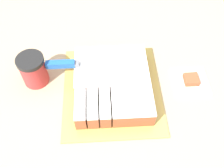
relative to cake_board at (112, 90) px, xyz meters
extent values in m
plane|color=#9E9384|center=(0.05, 0.07, -0.89)|extent=(8.00, 8.00, 0.00)
cube|color=tan|center=(0.05, 0.07, -0.45)|extent=(1.40, 1.10, 0.89)
cube|color=gold|center=(0.00, 0.00, 0.00)|extent=(0.34, 0.38, 0.01)
cube|color=#994C2D|center=(0.00, 0.06, 0.03)|extent=(0.25, 0.18, 0.06)
cube|color=white|center=(0.00, 0.06, 0.06)|extent=(0.25, 0.18, 0.01)
cube|color=#994C2D|center=(0.06, -0.09, 0.03)|extent=(0.13, 0.12, 0.06)
cube|color=white|center=(0.06, -0.09, 0.06)|extent=(0.13, 0.12, 0.01)
cube|color=#994C2D|center=(-0.10, -0.09, 0.03)|extent=(0.03, 0.11, 0.06)
cube|color=white|center=(-0.10, -0.09, 0.06)|extent=(0.03, 0.11, 0.01)
cube|color=#994C2D|center=(-0.07, -0.09, 0.03)|extent=(0.03, 0.11, 0.06)
cube|color=white|center=(-0.07, -0.09, 0.06)|extent=(0.03, 0.11, 0.01)
cube|color=#994C2D|center=(-0.03, -0.09, 0.03)|extent=(0.03, 0.11, 0.06)
cube|color=white|center=(-0.03, -0.09, 0.06)|extent=(0.03, 0.11, 0.01)
cube|color=silver|center=(0.00, 0.06, 0.07)|extent=(0.24, 0.02, 0.00)
cube|color=slate|center=(-0.12, 0.06, 0.07)|extent=(0.02, 0.02, 0.02)
cube|color=#1E59B2|center=(-0.17, 0.06, 0.08)|extent=(0.10, 0.02, 0.02)
cylinder|color=#B23333|center=(-0.27, 0.06, 0.05)|extent=(0.09, 0.09, 0.10)
cylinder|color=black|center=(-0.27, 0.06, 0.10)|extent=(0.09, 0.09, 0.01)
cube|color=white|center=(0.28, 0.02, 0.00)|extent=(0.13, 0.13, 0.01)
cube|color=#994C2D|center=(0.28, 0.02, 0.01)|extent=(0.05, 0.05, 0.02)
camera|label=1|loc=(-0.03, -0.52, 0.75)|focal=42.00mm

